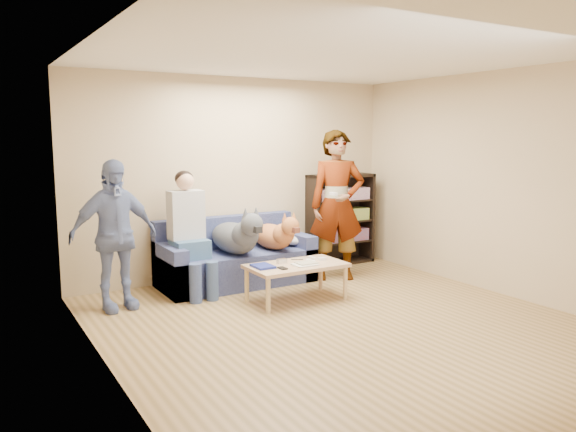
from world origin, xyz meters
TOP-DOWN VIEW (x-y plane):
  - ground at (0.00, 0.00)m, footprint 5.00×5.00m
  - ceiling at (0.00, 0.00)m, footprint 5.00×5.00m
  - wall_back at (0.00, 2.50)m, footprint 4.50×0.00m
  - wall_left at (-2.25, 0.00)m, footprint 0.00×5.00m
  - wall_right at (2.25, 0.00)m, footprint 0.00×5.00m
  - blanket at (0.60, 1.98)m, footprint 0.41×0.35m
  - person_standing_right at (0.99, 1.63)m, footprint 0.83×0.71m
  - person_standing_left at (-1.80, 1.77)m, footprint 0.99×0.53m
  - held_controller at (0.79, 1.43)m, footprint 0.05×0.13m
  - notebook_blue at (-0.37, 1.11)m, footprint 0.20×0.26m
  - papers at (0.08, 0.96)m, footprint 0.26×0.20m
  - magazine at (0.11, 0.98)m, footprint 0.22×0.17m
  - camera_silver at (-0.09, 1.18)m, footprint 0.11×0.06m
  - controller_a at (0.31, 1.16)m, footprint 0.04×0.13m
  - controller_b at (0.39, 1.08)m, footprint 0.09×0.06m
  - headphone_cup_a at (0.23, 1.04)m, footprint 0.07×0.07m
  - headphone_cup_b at (0.23, 1.12)m, footprint 0.07×0.07m
  - pen_orange at (0.01, 0.90)m, footprint 0.13×0.06m
  - pen_black at (0.15, 1.24)m, footprint 0.13×0.08m
  - wallet at (-0.22, 0.94)m, footprint 0.07×0.12m
  - sofa at (-0.25, 2.10)m, footprint 1.90×0.85m
  - person_seated at (-0.89, 1.97)m, footprint 0.40×0.73m
  - dog_gray at (-0.32, 1.86)m, footprint 0.43×1.26m
  - dog_tan at (0.21, 1.87)m, footprint 0.36×1.14m
  - coffee_table at (0.03, 1.06)m, footprint 1.10×0.60m
  - bookshelf at (1.55, 2.33)m, footprint 1.00×0.34m

SIDE VIEW (x-z plane):
  - ground at x=0.00m, z-range 0.00..0.00m
  - sofa at x=-0.25m, z-range -0.13..0.69m
  - coffee_table at x=0.03m, z-range 0.16..0.58m
  - pen_orange at x=0.01m, z-range 0.42..0.43m
  - pen_black at x=0.15m, z-range 0.42..0.43m
  - papers at x=0.08m, z-range 0.42..0.43m
  - wallet at x=-0.22m, z-range 0.42..0.43m
  - headphone_cup_a at x=0.23m, z-range 0.42..0.44m
  - headphone_cup_b at x=0.23m, z-range 0.42..0.44m
  - notebook_blue at x=-0.37m, z-range 0.42..0.45m
  - controller_a at x=0.31m, z-range 0.42..0.45m
  - controller_b at x=0.39m, z-range 0.42..0.45m
  - magazine at x=0.11m, z-range 0.43..0.45m
  - camera_silver at x=-0.09m, z-range 0.42..0.47m
  - blanket at x=0.60m, z-range 0.43..0.57m
  - dog_tan at x=0.21m, z-range 0.35..0.87m
  - dog_gray at x=-0.32m, z-range 0.34..0.96m
  - bookshelf at x=1.55m, z-range 0.03..1.33m
  - person_seated at x=-0.89m, z-range 0.04..1.51m
  - person_standing_left at x=-1.80m, z-range 0.00..1.61m
  - person_standing_right at x=0.99m, z-range 0.00..1.92m
  - held_controller at x=0.79m, z-range 1.12..1.16m
  - wall_back at x=0.00m, z-range -0.95..3.55m
  - wall_left at x=-2.25m, z-range -1.20..3.80m
  - wall_right at x=2.25m, z-range -1.20..3.80m
  - ceiling at x=0.00m, z-range 2.60..2.60m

